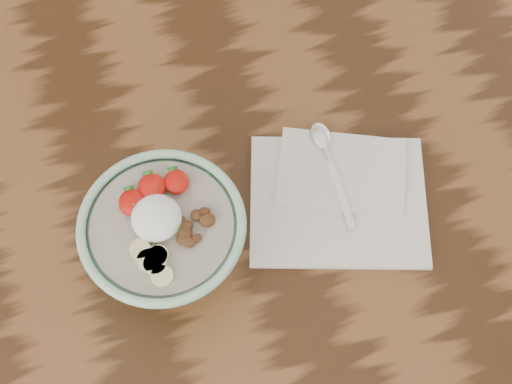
% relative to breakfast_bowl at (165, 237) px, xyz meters
% --- Properties ---
extents(table, '(1.60, 0.90, 0.75)m').
position_rel_breakfast_bowl_xyz_m(table, '(-0.07, 0.05, -0.16)').
color(table, '#341C0D').
rests_on(table, ground).
extents(breakfast_bowl, '(0.20, 0.20, 0.14)m').
position_rel_breakfast_bowl_xyz_m(breakfast_bowl, '(0.00, 0.00, 0.00)').
color(breakfast_bowl, '#98CCAB').
rests_on(breakfast_bowl, table).
extents(napkin, '(0.29, 0.26, 0.01)m').
position_rel_breakfast_bowl_xyz_m(napkin, '(0.24, 0.01, -0.06)').
color(napkin, silver).
rests_on(napkin, table).
extents(spoon, '(0.03, 0.17, 0.01)m').
position_rel_breakfast_bowl_xyz_m(spoon, '(0.25, 0.08, -0.05)').
color(spoon, silver).
rests_on(spoon, napkin).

